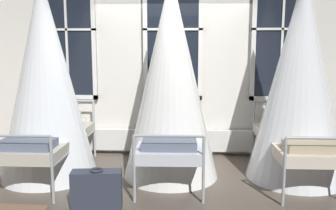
{
  "coord_description": "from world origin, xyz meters",
  "views": [
    {
      "loc": [
        0.23,
        -4.88,
        1.8
      ],
      "look_at": [
        -0.02,
        0.0,
        1.02
      ],
      "focal_mm": 38.5,
      "sensor_mm": 36.0,
      "label": 1
    }
  ],
  "objects_px": {
    "cot_first": "(46,81)",
    "cot_third": "(299,81)",
    "cot_second": "(171,81)",
    "suitcase_dark": "(97,190)"
  },
  "relations": [
    {
      "from": "cot_first",
      "to": "cot_third",
      "type": "xyz_separation_m",
      "value": [
        3.45,
        0.07,
        0.01
      ]
    },
    {
      "from": "cot_second",
      "to": "suitcase_dark",
      "type": "relative_size",
      "value": 4.82
    },
    {
      "from": "cot_first",
      "to": "cot_second",
      "type": "relative_size",
      "value": 1.0
    },
    {
      "from": "cot_first",
      "to": "suitcase_dark",
      "type": "xyz_separation_m",
      "value": [
        0.94,
        -1.04,
        -1.12
      ]
    },
    {
      "from": "cot_second",
      "to": "cot_third",
      "type": "distance_m",
      "value": 1.73
    },
    {
      "from": "suitcase_dark",
      "to": "cot_second",
      "type": "bearing_deg",
      "value": 48.79
    },
    {
      "from": "cot_second",
      "to": "cot_third",
      "type": "relative_size",
      "value": 1.0
    },
    {
      "from": "cot_first",
      "to": "cot_second",
      "type": "distance_m",
      "value": 1.72
    },
    {
      "from": "cot_second",
      "to": "suitcase_dark",
      "type": "distance_m",
      "value": 1.78
    },
    {
      "from": "cot_third",
      "to": "suitcase_dark",
      "type": "distance_m",
      "value": 2.98
    }
  ]
}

